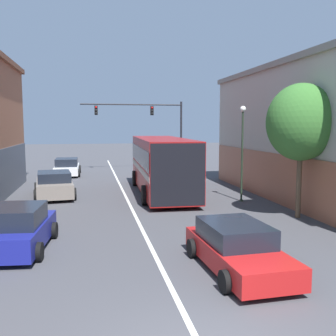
{
  "coord_description": "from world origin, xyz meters",
  "views": [
    {
      "loc": [
        -1.87,
        -5.86,
        3.99
      ],
      "look_at": [
        2.26,
        15.07,
        1.65
      ],
      "focal_mm": 42.0,
      "sensor_mm": 36.0,
      "label": 1
    }
  ],
  "objects_px": {
    "street_lamp": "(242,148)",
    "bus": "(162,163)",
    "hatchback_foreground": "(237,248)",
    "parked_car_left_near": "(67,167)",
    "traffic_signal_gantry": "(151,120)",
    "parked_car_left_mid": "(54,185)",
    "parked_car_left_far": "(17,229)",
    "street_tree_near": "(301,122)"
  },
  "relations": [
    {
      "from": "traffic_signal_gantry",
      "to": "street_lamp",
      "type": "relative_size",
      "value": 1.8
    },
    {
      "from": "parked_car_left_far",
      "to": "hatchback_foreground",
      "type": "bearing_deg",
      "value": -109.72
    },
    {
      "from": "parked_car_left_mid",
      "to": "bus",
      "type": "bearing_deg",
      "value": -96.52
    },
    {
      "from": "hatchback_foreground",
      "to": "street_tree_near",
      "type": "distance_m",
      "value": 7.96
    },
    {
      "from": "parked_car_left_near",
      "to": "street_lamp",
      "type": "relative_size",
      "value": 0.93
    },
    {
      "from": "parked_car_left_near",
      "to": "street_lamp",
      "type": "xyz_separation_m",
      "value": [
        9.63,
        -12.86,
        2.15
      ]
    },
    {
      "from": "parked_car_left_far",
      "to": "traffic_signal_gantry",
      "type": "distance_m",
      "value": 23.32
    },
    {
      "from": "hatchback_foreground",
      "to": "street_tree_near",
      "type": "relative_size",
      "value": 0.76
    },
    {
      "from": "parked_car_left_mid",
      "to": "street_tree_near",
      "type": "distance_m",
      "value": 13.34
    },
    {
      "from": "hatchback_foreground",
      "to": "parked_car_left_near",
      "type": "relative_size",
      "value": 0.94
    },
    {
      "from": "parked_car_left_mid",
      "to": "parked_car_left_far",
      "type": "bearing_deg",
      "value": 171.35
    },
    {
      "from": "parked_car_left_near",
      "to": "street_tree_near",
      "type": "xyz_separation_m",
      "value": [
        10.64,
        -16.84,
        3.45
      ]
    },
    {
      "from": "hatchback_foreground",
      "to": "street_lamp",
      "type": "relative_size",
      "value": 0.87
    },
    {
      "from": "traffic_signal_gantry",
      "to": "street_lamp",
      "type": "xyz_separation_m",
      "value": [
        2.45,
        -15.39,
        -1.66
      ]
    },
    {
      "from": "parked_car_left_mid",
      "to": "traffic_signal_gantry",
      "type": "xyz_separation_m",
      "value": [
        7.31,
        12.28,
        3.77
      ]
    },
    {
      "from": "street_tree_near",
      "to": "parked_car_left_far",
      "type": "bearing_deg",
      "value": -168.09
    },
    {
      "from": "hatchback_foreground",
      "to": "parked_car_left_near",
      "type": "xyz_separation_m",
      "value": [
        -5.82,
        22.13,
        0.05
      ]
    },
    {
      "from": "parked_car_left_near",
      "to": "street_lamp",
      "type": "bearing_deg",
      "value": -143.55
    },
    {
      "from": "parked_car_left_mid",
      "to": "street_tree_near",
      "type": "bearing_deg",
      "value": -130.03
    },
    {
      "from": "hatchback_foreground",
      "to": "parked_car_left_far",
      "type": "relative_size",
      "value": 1.08
    },
    {
      "from": "parked_car_left_far",
      "to": "street_lamp",
      "type": "relative_size",
      "value": 0.81
    },
    {
      "from": "bus",
      "to": "traffic_signal_gantry",
      "type": "height_order",
      "value": "traffic_signal_gantry"
    },
    {
      "from": "parked_car_left_mid",
      "to": "street_tree_near",
      "type": "relative_size",
      "value": 0.78
    },
    {
      "from": "parked_car_left_far",
      "to": "traffic_signal_gantry",
      "type": "height_order",
      "value": "traffic_signal_gantry"
    },
    {
      "from": "hatchback_foreground",
      "to": "street_lamp",
      "type": "distance_m",
      "value": 10.26
    },
    {
      "from": "parked_car_left_mid",
      "to": "parked_car_left_far",
      "type": "relative_size",
      "value": 1.12
    },
    {
      "from": "traffic_signal_gantry",
      "to": "parked_car_left_near",
      "type": "bearing_deg",
      "value": -160.63
    },
    {
      "from": "parked_car_left_mid",
      "to": "street_lamp",
      "type": "distance_m",
      "value": 10.46
    },
    {
      "from": "parked_car_left_mid",
      "to": "hatchback_foreground",
      "type": "bearing_deg",
      "value": -161.0
    },
    {
      "from": "parked_car_left_far",
      "to": "street_lamp",
      "type": "height_order",
      "value": "street_lamp"
    },
    {
      "from": "hatchback_foreground",
      "to": "street_lamp",
      "type": "bearing_deg",
      "value": -25.23
    },
    {
      "from": "parked_car_left_far",
      "to": "street_lamp",
      "type": "xyz_separation_m",
      "value": [
        10.08,
        6.32,
        2.12
      ]
    },
    {
      "from": "street_lamp",
      "to": "bus",
      "type": "bearing_deg",
      "value": 139.69
    },
    {
      "from": "parked_car_left_mid",
      "to": "traffic_signal_gantry",
      "type": "relative_size",
      "value": 0.5
    },
    {
      "from": "hatchback_foreground",
      "to": "street_tree_near",
      "type": "bearing_deg",
      "value": -45.26
    },
    {
      "from": "parked_car_left_mid",
      "to": "traffic_signal_gantry",
      "type": "height_order",
      "value": "traffic_signal_gantry"
    },
    {
      "from": "traffic_signal_gantry",
      "to": "street_tree_near",
      "type": "bearing_deg",
      "value": -79.85
    },
    {
      "from": "parked_car_left_far",
      "to": "parked_car_left_near",
      "type": "bearing_deg",
      "value": 4.06
    },
    {
      "from": "bus",
      "to": "parked_car_left_mid",
      "type": "relative_size",
      "value": 2.3
    },
    {
      "from": "hatchback_foreground",
      "to": "parked_car_left_far",
      "type": "bearing_deg",
      "value": 61.99
    },
    {
      "from": "traffic_signal_gantry",
      "to": "street_tree_near",
      "type": "relative_size",
      "value": 1.56
    },
    {
      "from": "bus",
      "to": "parked_car_left_far",
      "type": "distance_m",
      "value": 11.47
    }
  ]
}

